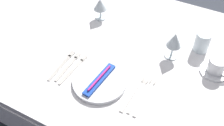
{
  "coord_description": "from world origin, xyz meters",
  "views": [
    {
      "loc": [
        0.43,
        -0.91,
        1.66
      ],
      "look_at": [
        0.03,
        -0.14,
        0.76
      ],
      "focal_mm": 42.18,
      "sensor_mm": 36.0,
      "label": 1
    }
  ],
  "objects_px": {
    "fork_outer": "(75,68)",
    "wine_glass_left": "(174,41)",
    "fork_salad": "(63,64)",
    "toothbrush_package": "(100,79)",
    "wine_glass_centre": "(100,5)",
    "fork_inner": "(69,65)",
    "spoon_soup": "(140,91)",
    "coffee_cup_left": "(217,65)",
    "drink_tumbler": "(202,42)",
    "dinner_knife": "(132,94)",
    "spoon_dessert": "(147,92)",
    "dinner_plate": "(100,82)"
  },
  "relations": [
    {
      "from": "toothbrush_package",
      "to": "fork_salad",
      "type": "height_order",
      "value": "toothbrush_package"
    },
    {
      "from": "dinner_plate",
      "to": "spoon_dessert",
      "type": "bearing_deg",
      "value": 12.98
    },
    {
      "from": "dinner_knife",
      "to": "drink_tumbler",
      "type": "relative_size",
      "value": 2.2
    },
    {
      "from": "wine_glass_centre",
      "to": "drink_tumbler",
      "type": "relative_size",
      "value": 1.23
    },
    {
      "from": "fork_salad",
      "to": "spoon_dessert",
      "type": "height_order",
      "value": "spoon_dessert"
    },
    {
      "from": "fork_salad",
      "to": "wine_glass_centre",
      "type": "height_order",
      "value": "wine_glass_centre"
    },
    {
      "from": "toothbrush_package",
      "to": "drink_tumbler",
      "type": "xyz_separation_m",
      "value": [
        0.34,
        0.43,
        0.03
      ]
    },
    {
      "from": "fork_outer",
      "to": "fork_salad",
      "type": "height_order",
      "value": "same"
    },
    {
      "from": "dinner_plate",
      "to": "fork_outer",
      "type": "xyz_separation_m",
      "value": [
        -0.15,
        0.02,
        -0.01
      ]
    },
    {
      "from": "fork_inner",
      "to": "fork_salad",
      "type": "bearing_deg",
      "value": -165.94
    },
    {
      "from": "coffee_cup_left",
      "to": "wine_glass_centre",
      "type": "relative_size",
      "value": 0.8
    },
    {
      "from": "fork_salad",
      "to": "wine_glass_centre",
      "type": "bearing_deg",
      "value": 92.99
    },
    {
      "from": "dinner_plate",
      "to": "wine_glass_centre",
      "type": "distance_m",
      "value": 0.5
    },
    {
      "from": "fork_salad",
      "to": "wine_glass_centre",
      "type": "xyz_separation_m",
      "value": [
        -0.02,
        0.41,
        0.09
      ]
    },
    {
      "from": "dinner_plate",
      "to": "fork_inner",
      "type": "distance_m",
      "value": 0.19
    },
    {
      "from": "fork_salad",
      "to": "dinner_knife",
      "type": "bearing_deg",
      "value": -0.86
    },
    {
      "from": "dinner_plate",
      "to": "fork_inner",
      "type": "height_order",
      "value": "dinner_plate"
    },
    {
      "from": "dinner_plate",
      "to": "fork_outer",
      "type": "height_order",
      "value": "dinner_plate"
    },
    {
      "from": "coffee_cup_left",
      "to": "toothbrush_package",
      "type": "bearing_deg",
      "value": -145.22
    },
    {
      "from": "fork_salad",
      "to": "drink_tumbler",
      "type": "xyz_separation_m",
      "value": [
        0.56,
        0.41,
        0.05
      ]
    },
    {
      "from": "fork_salad",
      "to": "wine_glass_left",
      "type": "relative_size",
      "value": 1.47
    },
    {
      "from": "dinner_plate",
      "to": "fork_inner",
      "type": "xyz_separation_m",
      "value": [
        -0.18,
        0.03,
        -0.01
      ]
    },
    {
      "from": "spoon_soup",
      "to": "drink_tumbler",
      "type": "distance_m",
      "value": 0.42
    },
    {
      "from": "fork_outer",
      "to": "wine_glass_left",
      "type": "xyz_separation_m",
      "value": [
        0.38,
        0.29,
        0.1
      ]
    },
    {
      "from": "spoon_soup",
      "to": "coffee_cup_left",
      "type": "relative_size",
      "value": 2.08
    },
    {
      "from": "dinner_knife",
      "to": "dinner_plate",
      "type": "bearing_deg",
      "value": -175.55
    },
    {
      "from": "fork_salad",
      "to": "spoon_dessert",
      "type": "distance_m",
      "value": 0.43
    },
    {
      "from": "dinner_knife",
      "to": "coffee_cup_left",
      "type": "xyz_separation_m",
      "value": [
        0.29,
        0.3,
        0.04
      ]
    },
    {
      "from": "coffee_cup_left",
      "to": "spoon_soup",
      "type": "bearing_deg",
      "value": -134.89
    },
    {
      "from": "fork_inner",
      "to": "spoon_soup",
      "type": "xyz_separation_m",
      "value": [
        0.36,
        0.02,
        0.0
      ]
    },
    {
      "from": "dinner_plate",
      "to": "drink_tumbler",
      "type": "xyz_separation_m",
      "value": [
        0.34,
        0.43,
        0.04
      ]
    },
    {
      "from": "toothbrush_package",
      "to": "dinner_knife",
      "type": "relative_size",
      "value": 0.93
    },
    {
      "from": "wine_glass_centre",
      "to": "dinner_plate",
      "type": "bearing_deg",
      "value": -60.99
    },
    {
      "from": "dinner_plate",
      "to": "spoon_soup",
      "type": "bearing_deg",
      "value": 13.61
    },
    {
      "from": "dinner_plate",
      "to": "drink_tumbler",
      "type": "height_order",
      "value": "drink_tumbler"
    },
    {
      "from": "fork_salad",
      "to": "coffee_cup_left",
      "type": "xyz_separation_m",
      "value": [
        0.66,
        0.29,
        0.04
      ]
    },
    {
      "from": "fork_inner",
      "to": "drink_tumbler",
      "type": "xyz_separation_m",
      "value": [
        0.53,
        0.4,
        0.05
      ]
    },
    {
      "from": "dinner_knife",
      "to": "drink_tumbler",
      "type": "height_order",
      "value": "drink_tumbler"
    },
    {
      "from": "dinner_knife",
      "to": "spoon_dessert",
      "type": "distance_m",
      "value": 0.07
    },
    {
      "from": "spoon_dessert",
      "to": "drink_tumbler",
      "type": "xyz_separation_m",
      "value": [
        0.13,
        0.38,
        0.05
      ]
    },
    {
      "from": "fork_inner",
      "to": "drink_tumbler",
      "type": "height_order",
      "value": "drink_tumbler"
    },
    {
      "from": "drink_tumbler",
      "to": "spoon_soup",
      "type": "bearing_deg",
      "value": -112.95
    },
    {
      "from": "toothbrush_package",
      "to": "fork_outer",
      "type": "distance_m",
      "value": 0.15
    },
    {
      "from": "dinner_plate",
      "to": "drink_tumbler",
      "type": "distance_m",
      "value": 0.55
    },
    {
      "from": "toothbrush_package",
      "to": "fork_inner",
      "type": "bearing_deg",
      "value": 171.96
    },
    {
      "from": "dinner_knife",
      "to": "coffee_cup_left",
      "type": "height_order",
      "value": "coffee_cup_left"
    },
    {
      "from": "toothbrush_package",
      "to": "wine_glass_left",
      "type": "distance_m",
      "value": 0.4
    },
    {
      "from": "toothbrush_package",
      "to": "wine_glass_centre",
      "type": "height_order",
      "value": "wine_glass_centre"
    },
    {
      "from": "toothbrush_package",
      "to": "drink_tumbler",
      "type": "distance_m",
      "value": 0.55
    },
    {
      "from": "toothbrush_package",
      "to": "wine_glass_left",
      "type": "bearing_deg",
      "value": 53.91
    }
  ]
}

